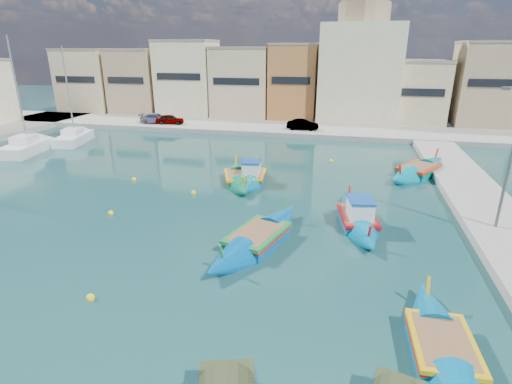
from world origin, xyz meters
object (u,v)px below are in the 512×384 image
(quay_street_lamp, at_px, (509,159))
(luzzu_blue_south, at_px, (257,239))
(luzzu_green, at_px, (239,179))
(church_block, at_px, (360,58))
(luzzu_cyan_mid, at_px, (418,171))
(luzzu_blue_cabin, at_px, (252,177))
(luzzu_turquoise_cabin, at_px, (357,219))
(yacht_midnorth, at_px, (36,145))
(luzzu_cyan_south, at_px, (442,350))
(yacht_north, at_px, (81,136))

(quay_street_lamp, relative_size, luzzu_blue_south, 0.84)
(luzzu_green, bearing_deg, church_block, 73.12)
(luzzu_cyan_mid, height_order, luzzu_blue_south, luzzu_cyan_mid)
(church_block, height_order, luzzu_green, church_block)
(quay_street_lamp, height_order, luzzu_cyan_mid, quay_street_lamp)
(luzzu_blue_south, bearing_deg, luzzu_blue_cabin, 105.23)
(luzzu_turquoise_cabin, relative_size, luzzu_blue_cabin, 1.14)
(luzzu_blue_cabin, xyz_separation_m, luzzu_blue_south, (2.76, -10.14, -0.04))
(church_block, height_order, quay_street_lamp, church_block)
(church_block, relative_size, luzzu_cyan_mid, 2.07)
(luzzu_blue_cabin, bearing_deg, luzzu_turquoise_cabin, -39.04)
(quay_street_lamp, distance_m, luzzu_blue_cabin, 16.85)
(quay_street_lamp, relative_size, yacht_midnorth, 0.68)
(yacht_midnorth, bearing_deg, luzzu_cyan_mid, -0.62)
(luzzu_blue_cabin, distance_m, luzzu_blue_south, 10.51)
(church_block, distance_m, luzzu_cyan_mid, 25.08)
(luzzu_turquoise_cabin, relative_size, luzzu_blue_south, 0.91)
(luzzu_cyan_mid, relative_size, luzzu_cyan_south, 1.20)
(yacht_north, relative_size, yacht_midnorth, 0.92)
(luzzu_turquoise_cabin, distance_m, luzzu_green, 10.54)
(quay_street_lamp, xyz_separation_m, luzzu_cyan_mid, (-2.44, 10.80, -4.04))
(luzzu_blue_cabin, height_order, luzzu_cyan_south, luzzu_blue_cabin)
(luzzu_cyan_south, bearing_deg, quay_street_lamp, 66.46)
(church_block, xyz_separation_m, quay_street_lamp, (7.44, -34.00, -4.07))
(luzzu_blue_cabin, bearing_deg, luzzu_cyan_south, -57.57)
(luzzu_blue_south, bearing_deg, quay_street_lamp, 18.02)
(church_block, bearing_deg, luzzu_cyan_mid, -77.84)
(luzzu_green, bearing_deg, luzzu_blue_cabin, 32.49)
(luzzu_cyan_south, bearing_deg, luzzu_blue_south, 140.19)
(luzzu_blue_south, bearing_deg, luzzu_cyan_south, -39.81)
(church_block, distance_m, luzzu_cyan_south, 45.39)
(church_block, xyz_separation_m, luzzu_blue_south, (-4.98, -38.04, -8.13))
(luzzu_blue_cabin, xyz_separation_m, yacht_midnorth, (-23.83, 5.10, 0.14))
(quay_street_lamp, bearing_deg, church_block, 102.35)
(quay_street_lamp, xyz_separation_m, luzzu_green, (-16.08, 5.53, -4.07))
(luzzu_turquoise_cabin, height_order, luzzu_green, luzzu_turquoise_cabin)
(luzzu_cyan_mid, relative_size, yacht_midnorth, 0.79)
(luzzu_blue_south, xyz_separation_m, luzzu_cyan_south, (7.82, -6.52, -0.03))
(luzzu_cyan_mid, xyz_separation_m, yacht_north, (-35.00, 5.33, 0.13))
(luzzu_cyan_mid, bearing_deg, quay_street_lamp, -77.25)
(yacht_north, bearing_deg, luzzu_cyan_mid, -8.66)
(luzzu_cyan_mid, height_order, luzzu_cyan_south, luzzu_cyan_mid)
(luzzu_blue_cabin, bearing_deg, church_block, 74.49)
(luzzu_blue_south, bearing_deg, yacht_north, 141.13)
(luzzu_green, relative_size, yacht_north, 0.75)
(luzzu_green, bearing_deg, quay_street_lamp, -18.98)
(quay_street_lamp, bearing_deg, yacht_north, 156.70)
(yacht_midnorth, bearing_deg, luzzu_green, -13.88)
(luzzu_turquoise_cabin, xyz_separation_m, yacht_midnorth, (-31.71, 11.49, 0.14))
(church_block, relative_size, luzzu_turquoise_cabin, 2.21)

